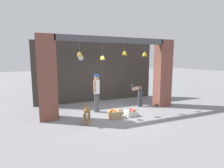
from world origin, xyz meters
TOP-DOWN VIEW (x-y plane):
  - ground_plane at (0.00, 0.00)m, footprint 60.00×60.00m
  - shop_back_wall at (0.00, 2.51)m, footprint 6.73×0.12m
  - shop_pillar_left at (-2.72, 0.30)m, footprint 0.70×0.60m
  - shop_pillar_right at (2.72, 0.30)m, footprint 0.70×0.60m
  - storefront_awning at (-0.00, 0.12)m, footprint 4.83×0.30m
  - dog at (-1.45, -0.71)m, footprint 0.45×0.88m
  - shopkeeper at (-0.69, 0.48)m, footprint 0.32×0.31m
  - worker_stooping at (1.54, 0.74)m, footprint 0.31×0.80m
  - fruit_crate_oranges at (-0.28, -0.60)m, footprint 0.51×0.37m
  - fruit_crate_apples at (0.47, -0.58)m, footprint 0.44×0.42m
  - water_bottle at (0.07, -0.50)m, footprint 0.07×0.07m
  - wall_clock at (-0.93, 2.43)m, footprint 0.30×0.03m

SIDE VIEW (x-z plane):
  - ground_plane at x=0.00m, z-range 0.00..0.00m
  - fruit_crate_apples at x=0.47m, z-range -0.02..0.27m
  - water_bottle at x=0.07m, z-range -0.01..0.28m
  - fruit_crate_oranges at x=-0.28m, z-range -0.03..0.34m
  - dog at x=-1.45m, z-range 0.13..0.82m
  - worker_stooping at x=1.54m, z-range 0.17..1.21m
  - shopkeeper at x=-0.69m, z-range 0.16..1.84m
  - shop_back_wall at x=0.00m, z-range 0.00..3.26m
  - shop_pillar_left at x=-2.72m, z-range 0.00..3.26m
  - shop_pillar_right at x=2.72m, z-range 0.00..3.26m
  - wall_clock at x=-0.93m, z-range 2.26..2.56m
  - storefront_awning at x=0.00m, z-range 2.61..3.58m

